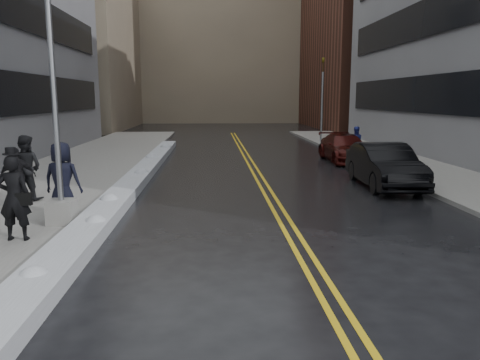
{
  "coord_description": "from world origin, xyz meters",
  "views": [
    {
      "loc": [
        0.56,
        -9.84,
        3.31
      ],
      "look_at": [
        1.23,
        1.56,
        1.3
      ],
      "focal_mm": 35.0,
      "sensor_mm": 36.0,
      "label": 1
    }
  ],
  "objects": [
    {
      "name": "ground",
      "position": [
        0.0,
        0.0,
        0.0
      ],
      "size": [
        160.0,
        160.0,
        0.0
      ],
      "primitive_type": "plane",
      "color": "black",
      "rests_on": "ground"
    },
    {
      "name": "sidewalk_west",
      "position": [
        -5.75,
        10.0,
        0.07
      ],
      "size": [
        5.5,
        50.0,
        0.15
      ],
      "primitive_type": "cube",
      "color": "gray",
      "rests_on": "ground"
    },
    {
      "name": "sidewalk_east",
      "position": [
        10.0,
        10.0,
        0.07
      ],
      "size": [
        4.0,
        50.0,
        0.15
      ],
      "primitive_type": "cube",
      "color": "gray",
      "rests_on": "ground"
    },
    {
      "name": "lane_line_left",
      "position": [
        2.35,
        10.0,
        0.0
      ],
      "size": [
        0.12,
        50.0,
        0.01
      ],
      "primitive_type": "cube",
      "color": "gold",
      "rests_on": "ground"
    },
    {
      "name": "lane_line_right",
      "position": [
        2.65,
        10.0,
        0.0
      ],
      "size": [
        0.12,
        50.0,
        0.01
      ],
      "primitive_type": "cube",
      "color": "gold",
      "rests_on": "ground"
    },
    {
      "name": "snow_ridge",
      "position": [
        -2.45,
        8.0,
        0.17
      ],
      "size": [
        0.9,
        30.0,
        0.34
      ],
      "primitive_type": "cube",
      "color": "silver",
      "rests_on": "ground"
    },
    {
      "name": "building_west_far",
      "position": [
        -15.5,
        44.0,
        9.0
      ],
      "size": [
        14.0,
        22.0,
        18.0
      ],
      "primitive_type": "cube",
      "color": "gray",
      "rests_on": "ground"
    },
    {
      "name": "building_far",
      "position": [
        2.0,
        60.0,
        11.0
      ],
      "size": [
        36.0,
        16.0,
        22.0
      ],
      "primitive_type": "cube",
      "color": "gray",
      "rests_on": "ground"
    },
    {
      "name": "lamppost",
      "position": [
        -3.3,
        2.0,
        2.53
      ],
      "size": [
        0.65,
        0.65,
        7.62
      ],
      "color": "gray",
      "rests_on": "sidewalk_west"
    },
    {
      "name": "fire_hydrant",
      "position": [
        9.0,
        10.0,
        0.55
      ],
      "size": [
        0.26,
        0.26,
        0.73
      ],
      "color": "maroon",
      "rests_on": "sidewalk_east"
    },
    {
      "name": "traffic_signal",
      "position": [
        8.5,
        24.0,
        3.4
      ],
      "size": [
        0.16,
        0.2,
        6.0
      ],
      "color": "gray",
      "rests_on": "sidewalk_east"
    },
    {
      "name": "pedestrian_fedora",
      "position": [
        -3.86,
        0.6,
        1.12
      ],
      "size": [
        0.71,
        0.47,
        1.94
      ],
      "primitive_type": "imported",
      "rotation": [
        0.0,
        0.0,
        3.16
      ],
      "color": "black",
      "rests_on": "sidewalk_west"
    },
    {
      "name": "pedestrian_b",
      "position": [
        -5.25,
        4.9,
        1.17
      ],
      "size": [
        1.12,
        0.95,
        2.03
      ],
      "primitive_type": "imported",
      "rotation": [
        0.0,
        0.0,
        2.95
      ],
      "color": "black",
      "rests_on": "sidewalk_west"
    },
    {
      "name": "pedestrian_c",
      "position": [
        -3.46,
        2.7,
        1.16
      ],
      "size": [
        1.05,
        0.75,
        2.02
      ],
      "primitive_type": "imported",
      "rotation": [
        0.0,
        0.0,
        3.02
      ],
      "color": "black",
      "rests_on": "sidewalk_west"
    },
    {
      "name": "pedestrian_d",
      "position": [
        -5.25,
        4.23,
        1.01
      ],
      "size": [
        1.09,
        0.75,
        1.71
      ],
      "primitive_type": "imported",
      "rotation": [
        0.0,
        0.0,
        3.5
      ],
      "color": "black",
      "rests_on": "sidewalk_west"
    },
    {
      "name": "pedestrian_east",
      "position": [
        8.2,
        14.72,
        0.98
      ],
      "size": [
        0.82,
        0.65,
        1.66
      ],
      "primitive_type": "imported",
      "rotation": [
        0.0,
        0.0,
        3.16
      ],
      "color": "navy",
      "rests_on": "sidewalk_east"
    },
    {
      "name": "car_black",
      "position": [
        6.97,
        7.11,
        0.82
      ],
      "size": [
        1.9,
        5.02,
        1.64
      ],
      "primitive_type": "imported",
      "rotation": [
        0.0,
        0.0,
        -0.04
      ],
      "color": "black",
      "rests_on": "ground"
    },
    {
      "name": "car_maroon",
      "position": [
        7.5,
        14.26,
        0.72
      ],
      "size": [
        2.01,
        4.95,
        1.44
      ],
      "primitive_type": "imported",
      "rotation": [
        0.0,
        0.0,
        -0.0
      ],
      "color": "#3A0B09",
      "rests_on": "ground"
    }
  ]
}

